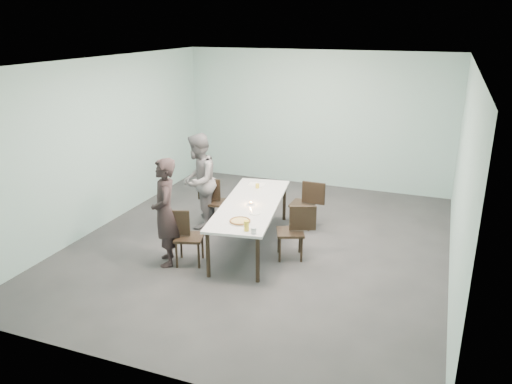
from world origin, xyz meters
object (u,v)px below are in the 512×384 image
(pizza, at_px, (240,221))
(amber_tumbler, at_px, (257,186))
(chair_far_left, at_px, (215,199))
(diner_far, at_px, (198,181))
(diner_near, at_px, (165,212))
(chair_near_right, at_px, (295,228))
(side_plate, at_px, (255,213))
(water_tumbler, at_px, (253,231))
(beer_glass, at_px, (246,226))
(table, at_px, (251,206))
(chair_far_right, at_px, (307,201))
(chair_near_left, at_px, (184,233))
(tealight, at_px, (251,204))

(pizza, xyz_separation_m, amber_tumbler, (-0.32, 1.59, 0.02))
(chair_far_left, distance_m, amber_tumbler, 0.84)
(diner_far, relative_size, amber_tumbler, 21.48)
(diner_near, relative_size, amber_tumbler, 21.01)
(chair_near_right, relative_size, side_plate, 4.83)
(diner_near, relative_size, diner_far, 0.98)
(chair_near_right, bearing_deg, water_tumbler, 49.53)
(side_plate, height_order, amber_tumbler, amber_tumbler)
(chair_near_right, relative_size, beer_glass, 5.80)
(water_tumbler, bearing_deg, chair_near_right, 70.57)
(chair_near_right, height_order, diner_near, diner_near)
(diner_near, distance_m, side_plate, 1.37)
(table, xyz_separation_m, chair_far_left, (-0.94, 0.60, -0.19))
(chair_far_left, distance_m, side_plate, 1.57)
(amber_tumbler, bearing_deg, side_plate, -71.16)
(side_plate, bearing_deg, table, 118.77)
(chair_far_left, relative_size, amber_tumbler, 10.88)
(table, relative_size, chair_near_right, 3.11)
(chair_far_left, xyz_separation_m, pizza, (1.09, -1.44, 0.27))
(chair_far_right, bearing_deg, diner_far, 20.36)
(table, height_order, side_plate, side_plate)
(chair_far_right, bearing_deg, beer_glass, 83.57)
(chair_far_right, bearing_deg, side_plate, 75.26)
(chair_far_left, bearing_deg, chair_near_right, -33.16)
(table, bearing_deg, chair_far_left, 147.33)
(chair_near_left, relative_size, diner_far, 0.51)
(table, height_order, tealight, tealight)
(water_tumbler, bearing_deg, beer_glass, 156.35)
(diner_near, bearing_deg, chair_far_left, 146.92)
(diner_far, relative_size, tealight, 30.68)
(chair_near_left, distance_m, water_tumbler, 1.25)
(chair_near_left, relative_size, amber_tumbler, 10.88)
(chair_near_left, height_order, side_plate, chair_near_left)
(amber_tumbler, bearing_deg, chair_near_right, -43.48)
(diner_near, distance_m, pizza, 1.15)
(chair_near_right, xyz_separation_m, water_tumbler, (-0.34, -0.96, 0.29))
(diner_far, height_order, water_tumbler, diner_far)
(beer_glass, distance_m, tealight, 1.06)
(tealight, bearing_deg, chair_near_left, -129.90)
(tealight, distance_m, amber_tumbler, 0.86)
(side_plate, bearing_deg, tealight, 120.85)
(beer_glass, bearing_deg, diner_near, 179.37)
(diner_near, relative_size, tealight, 30.01)
(chair_near_right, bearing_deg, chair_near_left, 6.10)
(diner_near, relative_size, beer_glass, 11.20)
(diner_far, height_order, side_plate, diner_far)
(chair_far_left, relative_size, side_plate, 4.83)
(amber_tumbler, bearing_deg, chair_near_left, -107.62)
(chair_near_left, distance_m, side_plate, 1.14)
(table, relative_size, chair_near_left, 3.11)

